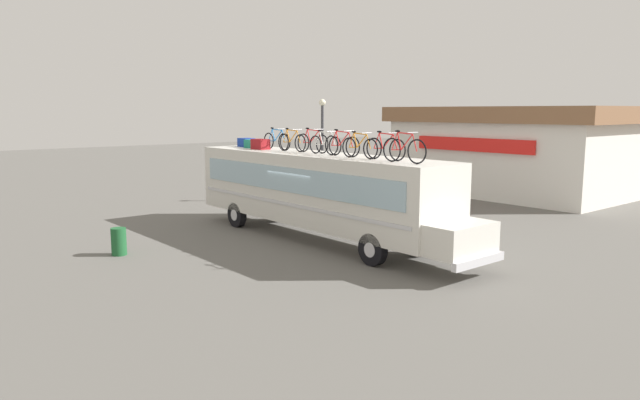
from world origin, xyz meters
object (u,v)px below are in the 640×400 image
luggage_bag_3 (260,144)px  rooftop_bicycle_2 (292,142)px  bus (318,189)px  rooftop_bicycle_6 (359,147)px  rooftop_bicycle_3 (312,142)px  rooftop_bicycle_4 (325,144)px  rooftop_bicycle_7 (385,148)px  luggage_bag_1 (246,142)px  luggage_bag_2 (252,144)px  trash_bin (119,241)px  rooftop_bicycle_8 (404,149)px  rooftop_bicycle_5 (342,145)px  rooftop_bicycle_1 (277,141)px  street_lamp (322,138)px

luggage_bag_3 → rooftop_bicycle_2: bearing=8.3°
bus → rooftop_bicycle_6: 2.92m
rooftop_bicycle_3 → rooftop_bicycle_4: (0.95, -0.21, -0.02)m
rooftop_bicycle_2 → rooftop_bicycle_4: rooftop_bicycle_2 is taller
bus → rooftop_bicycle_7: (3.39, -0.06, 1.66)m
rooftop_bicycle_3 → luggage_bag_1: bearing=179.2°
bus → rooftop_bicycle_4: 1.69m
rooftop_bicycle_3 → rooftop_bicycle_7: rooftop_bicycle_3 is taller
luggage_bag_2 → trash_bin: size_ratio=0.57×
luggage_bag_1 → luggage_bag_3: 1.85m
luggage_bag_3 → rooftop_bicycle_8: size_ratio=0.43×
rooftop_bicycle_7 → trash_bin: rooftop_bicycle_7 is taller
rooftop_bicycle_3 → rooftop_bicycle_8: size_ratio=1.04×
rooftop_bicycle_5 → rooftop_bicycle_7: rooftop_bicycle_5 is taller
rooftop_bicycle_4 → rooftop_bicycle_7: 2.99m
rooftop_bicycle_6 → rooftop_bicycle_8: size_ratio=0.97×
rooftop_bicycle_1 → rooftop_bicycle_4: (3.02, -0.08, -0.01)m
rooftop_bicycle_4 → rooftop_bicycle_7: rooftop_bicycle_7 is taller
bus → luggage_bag_2: bearing=179.9°
luggage_bag_2 → rooftop_bicycle_6: rooftop_bicycle_6 is taller
rooftop_bicycle_2 → rooftop_bicycle_5: bearing=-2.3°
rooftop_bicycle_6 → trash_bin: rooftop_bicycle_6 is taller
luggage_bag_2 → rooftop_bicycle_2: bearing=0.8°
rooftop_bicycle_2 → trash_bin: rooftop_bicycle_2 is taller
rooftop_bicycle_4 → rooftop_bicycle_5: size_ratio=0.98×
rooftop_bicycle_3 → street_lamp: 8.81m
luggage_bag_1 → rooftop_bicycle_5: rooftop_bicycle_5 is taller
rooftop_bicycle_6 → rooftop_bicycle_7: (0.99, 0.17, 0.01)m
bus → rooftop_bicycle_1: rooftop_bicycle_1 is taller
street_lamp → trash_bin: bearing=-69.6°
rooftop_bicycle_6 → trash_bin: bearing=-127.6°
rooftop_bicycle_4 → trash_bin: rooftop_bicycle_4 is taller
rooftop_bicycle_5 → rooftop_bicycle_4: bearing=175.1°
luggage_bag_2 → rooftop_bicycle_6: (6.66, -0.24, 0.20)m
rooftop_bicycle_1 → rooftop_bicycle_6: size_ratio=1.06×
luggage_bag_3 → luggage_bag_2: bearing=167.2°
luggage_bag_2 → rooftop_bicycle_4: size_ratio=0.30×
rooftop_bicycle_1 → rooftop_bicycle_4: rooftop_bicycle_1 is taller
rooftop_bicycle_1 → rooftop_bicycle_2: (1.03, -0.05, 0.00)m
bus → rooftop_bicycle_3: size_ratio=7.44×
rooftop_bicycle_5 → rooftop_bicycle_7: bearing=0.4°
street_lamp → rooftop_bicycle_2: bearing=-48.1°
rooftop_bicycle_1 → trash_bin: rooftop_bicycle_1 is taller
rooftop_bicycle_6 → bus: bearing=174.5°
luggage_bag_2 → street_lamp: (-2.80, 6.14, -0.05)m
luggage_bag_1 → rooftop_bicycle_4: rooftop_bicycle_4 is taller
rooftop_bicycle_3 → luggage_bag_2: bearing=-176.8°
street_lamp → rooftop_bicycle_8: bearing=-29.5°
bus → rooftop_bicycle_8: 4.77m
rooftop_bicycle_3 → rooftop_bicycle_5: same height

